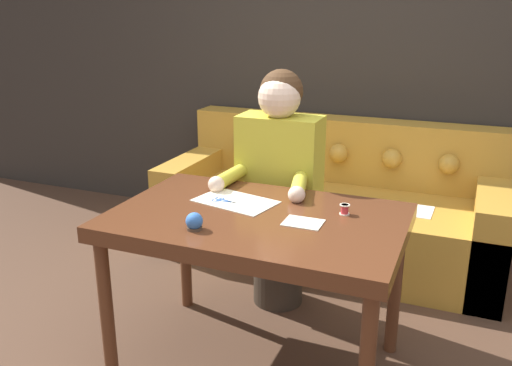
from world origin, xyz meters
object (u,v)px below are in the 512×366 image
(dining_table, at_px, (257,232))
(pin_cushion, at_px, (194,222))
(thread_spool, at_px, (345,209))
(couch, at_px, (330,210))
(scissors, at_px, (227,201))
(person, at_px, (279,188))

(dining_table, xyz_separation_m, pin_cushion, (-0.17, -0.25, 0.11))
(thread_spool, bearing_deg, pin_cushion, -142.84)
(couch, relative_size, scissors, 9.75)
(couch, xyz_separation_m, person, (-0.10, -0.76, 0.38))
(person, relative_size, thread_spool, 29.15)
(thread_spool, height_order, pin_cushion, pin_cushion)
(couch, height_order, thread_spool, couch)
(person, height_order, thread_spool, person)
(dining_table, distance_m, couch, 1.39)
(scissors, height_order, pin_cushion, pin_cushion)
(person, xyz_separation_m, scissors, (-0.08, -0.48, 0.08))
(scissors, relative_size, thread_spool, 4.98)
(dining_table, distance_m, thread_spool, 0.39)
(person, bearing_deg, thread_spool, -43.40)
(scissors, distance_m, pin_cushion, 0.34)
(scissors, xyz_separation_m, thread_spool, (0.54, 0.05, 0.02))
(thread_spool, bearing_deg, scissors, -174.49)
(person, xyz_separation_m, pin_cushion, (-0.06, -0.83, 0.11))
(dining_table, height_order, pin_cushion, pin_cushion)
(couch, distance_m, scissors, 1.34)
(thread_spool, distance_m, pin_cushion, 0.65)
(dining_table, xyz_separation_m, thread_spool, (0.35, 0.15, 0.10))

